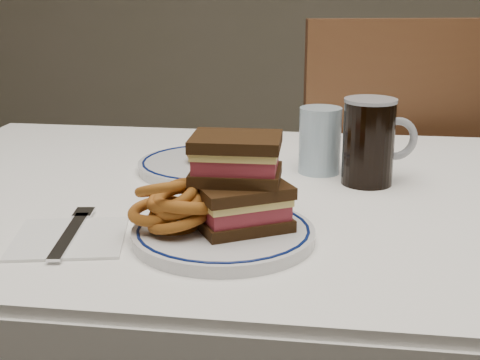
# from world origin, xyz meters

# --- Properties ---
(dining_table) EXTENTS (1.27, 0.87, 0.75)m
(dining_table) POSITION_xyz_m (0.00, 0.00, 0.64)
(dining_table) COLOR white
(dining_table) RESTS_ON floor
(chair_far) EXTENTS (0.55, 0.55, 0.99)m
(chair_far) POSITION_xyz_m (0.25, 0.64, 0.54)
(chair_far) COLOR #472416
(chair_far) RESTS_ON floor
(main_plate) EXTENTS (0.24, 0.24, 0.02)m
(main_plate) POSITION_xyz_m (-0.01, -0.22, 0.76)
(main_plate) COLOR silver
(main_plate) RESTS_ON dining_table
(reuben_sandwich) EXTENTS (0.14, 0.14, 0.12)m
(reuben_sandwich) POSITION_xyz_m (0.00, -0.20, 0.83)
(reuben_sandwich) COLOR black
(reuben_sandwich) RESTS_ON main_plate
(onion_rings_main) EXTENTS (0.12, 0.09, 0.10)m
(onion_rings_main) POSITION_xyz_m (-0.08, -0.23, 0.80)
(onion_rings_main) COLOR #67360D
(onion_rings_main) RESTS_ON main_plate
(ketchup_ramekin) EXTENTS (0.06, 0.06, 0.04)m
(ketchup_ramekin) POSITION_xyz_m (-0.05, -0.12, 0.79)
(ketchup_ramekin) COLOR silver
(ketchup_ramekin) RESTS_ON main_plate
(beer_mug) EXTENTS (0.13, 0.09, 0.14)m
(beer_mug) POSITION_xyz_m (0.18, 0.06, 0.82)
(beer_mug) COLOR black
(beer_mug) RESTS_ON dining_table
(water_glass) EXTENTS (0.07, 0.07, 0.11)m
(water_glass) POSITION_xyz_m (0.10, 0.12, 0.81)
(water_glass) COLOR #9DB9CB
(water_glass) RESTS_ON dining_table
(far_plate) EXTENTS (0.25, 0.25, 0.02)m
(far_plate) POSITION_xyz_m (-0.09, 0.10, 0.76)
(far_plate) COLOR silver
(far_plate) RESTS_ON dining_table
(onion_rings_far) EXTENTS (0.10, 0.08, 0.06)m
(onion_rings_far) POSITION_xyz_m (-0.08, 0.09, 0.78)
(onion_rings_far) COLOR #67360D
(onion_rings_far) RESTS_ON far_plate
(napkin_fork) EXTENTS (0.17, 0.19, 0.01)m
(napkin_fork) POSITION_xyz_m (-0.21, -0.24, 0.75)
(napkin_fork) COLOR white
(napkin_fork) RESTS_ON dining_table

